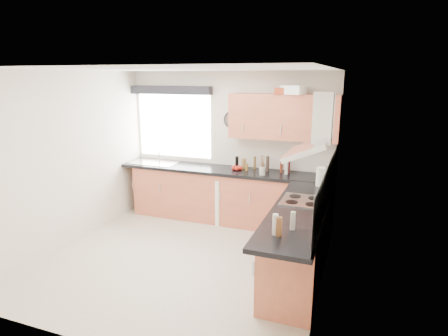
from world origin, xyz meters
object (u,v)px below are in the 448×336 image
at_px(upper_cabinets, 283,117).
at_px(washing_machine, 216,197).
at_px(oven, 301,237).
at_px(extractor_hood, 315,133).

bearing_deg(upper_cabinets, washing_machine, -174.55).
relative_size(oven, extractor_hood, 1.09).
relative_size(oven, upper_cabinets, 0.50).
distance_m(oven, extractor_hood, 1.35).
height_order(oven, extractor_hood, extractor_hood).
distance_m(oven, upper_cabinets, 1.99).
bearing_deg(oven, washing_machine, 143.52).
relative_size(extractor_hood, upper_cabinets, 0.46).
relative_size(extractor_hood, washing_machine, 1.01).
xyz_separation_m(upper_cabinets, washing_machine, (-1.10, -0.10, -1.41)).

